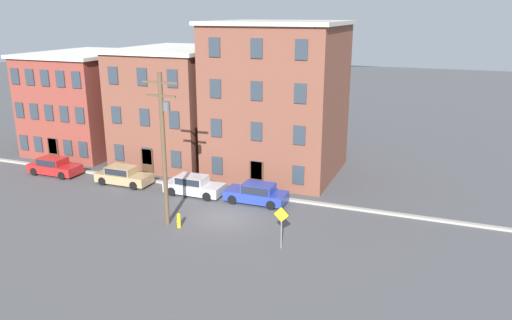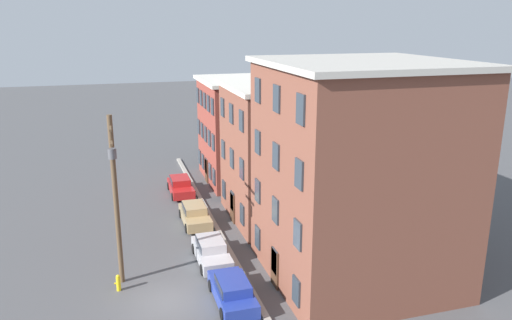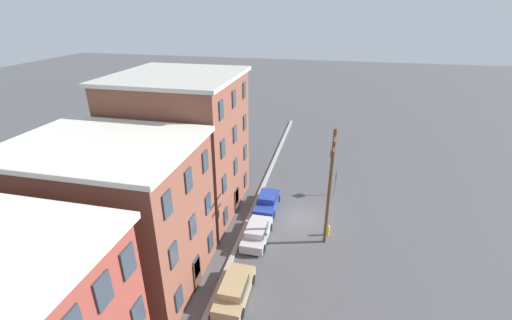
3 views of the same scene
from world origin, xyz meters
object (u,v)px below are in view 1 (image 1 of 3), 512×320
(caution_sign, at_px, (281,220))
(fire_hydrant, at_px, (179,220))
(car_blue, at_px, (257,193))
(car_red, at_px, (54,166))
(utility_pole, at_px, (164,142))
(car_silver, at_px, (194,185))
(car_tan, at_px, (123,175))

(caution_sign, bearing_deg, fire_hydrant, 176.57)
(car_blue, distance_m, caution_sign, 7.34)
(car_red, bearing_deg, utility_pole, -20.92)
(car_silver, height_order, fire_hydrant, car_silver)
(car_silver, distance_m, utility_pole, 7.22)
(car_silver, distance_m, caution_sign, 10.78)
(car_silver, xyz_separation_m, car_blue, (4.99, 0.11, 0.00))
(car_tan, relative_size, fire_hydrant, 4.58)
(car_tan, distance_m, car_silver, 6.28)
(car_blue, bearing_deg, caution_sign, -57.72)
(utility_pole, height_order, fire_hydrant, utility_pole)
(car_red, xyz_separation_m, caution_sign, (22.00, -6.05, 0.98))
(car_tan, relative_size, utility_pole, 0.46)
(car_red, relative_size, caution_sign, 1.70)
(car_red, bearing_deg, car_tan, 0.51)
(utility_pole, bearing_deg, fire_hydrant, -13.56)
(car_silver, relative_size, caution_sign, 1.70)
(car_red, distance_m, caution_sign, 22.84)
(car_blue, xyz_separation_m, caution_sign, (3.88, -6.15, 0.98))
(car_silver, bearing_deg, utility_pole, -79.20)
(car_blue, bearing_deg, utility_pole, -125.71)
(car_red, relative_size, fire_hydrant, 4.58)
(utility_pole, bearing_deg, car_silver, 100.80)
(car_tan, bearing_deg, fire_hydrant, -34.67)
(car_silver, relative_size, car_blue, 1.00)
(car_tan, height_order, caution_sign, caution_sign)
(car_tan, bearing_deg, caution_sign, -21.95)
(car_blue, distance_m, fire_hydrant, 6.49)
(fire_hydrant, bearing_deg, car_blue, 62.09)
(caution_sign, bearing_deg, car_blue, 122.28)
(fire_hydrant, bearing_deg, caution_sign, -3.43)
(car_red, bearing_deg, fire_hydrant, -20.48)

